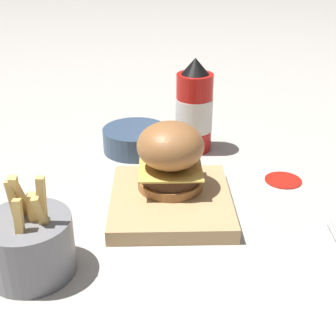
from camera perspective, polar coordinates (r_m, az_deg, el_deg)
The scene contains 7 objects.
ground_plane at distance 0.81m, azimuth 0.31°, elevation -4.25°, with size 6.00×6.00×0.00m, color #B7B2A8.
serving_board at distance 0.79m, azimuth 0.00°, elevation -4.06°, with size 0.22×0.20×0.02m.
burger at distance 0.78m, azimuth 0.49°, elevation 1.52°, with size 0.11×0.11×0.12m.
ketchup_bottle at distance 0.98m, azimuth 3.21°, elevation 7.10°, with size 0.08×0.08×0.20m.
fries_basket at distance 0.66m, azimuth -16.50°, elevation -8.91°, with size 0.12×0.12×0.15m.
side_bowl at distance 0.99m, azimuth -3.98°, elevation 3.58°, with size 0.14×0.14×0.05m.
ketchup_puddle at distance 0.90m, azimuth 13.87°, elevation -1.40°, with size 0.07×0.07×0.00m.
Camera 1 is at (-0.69, 0.02, 0.42)m, focal length 50.00 mm.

